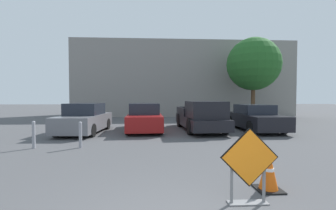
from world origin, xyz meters
name	(u,v)px	position (x,y,z in m)	size (l,w,h in m)	color
ground_plane	(159,130)	(0.00, 10.00, 0.00)	(96.00, 96.00, 0.00)	#4C4C4F
road_closed_sign	(249,164)	(1.35, 1.07, 0.69)	(1.00, 0.20, 1.31)	black
traffic_cone_nearest	(269,170)	(1.99, 1.64, 0.40)	(0.49, 0.49, 0.82)	black
traffic_cone_second	(258,155)	(2.45, 3.09, 0.32)	(0.52, 0.52, 0.67)	black
traffic_cone_third	(254,144)	(3.02, 4.53, 0.28)	(0.45, 0.45, 0.59)	black
parked_car_nearest	(85,119)	(-3.87, 9.18, 0.70)	(2.05, 4.15, 1.52)	slate
parked_car_second	(145,118)	(-0.81, 9.81, 0.69)	(1.99, 4.39, 1.50)	maroon
pickup_truck	(201,117)	(2.27, 9.42, 0.74)	(2.22, 5.21, 1.63)	black
parked_car_third	(254,118)	(5.31, 9.59, 0.67)	(1.91, 4.51, 1.42)	black
bollard_nearest	(80,134)	(-2.93, 5.63, 0.51)	(0.12, 0.12, 0.96)	gray
bollard_second	(34,134)	(-4.56, 5.63, 0.52)	(0.12, 0.12, 0.99)	gray
building_facade_backdrop	(183,80)	(2.67, 20.74, 3.63)	(21.36, 5.00, 7.25)	gray
street_tree_behind_lot	(253,64)	(7.71, 15.18, 4.50)	(4.24, 4.24, 6.63)	#513823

